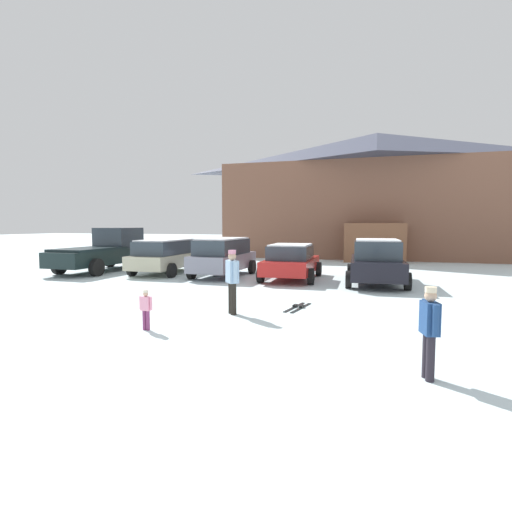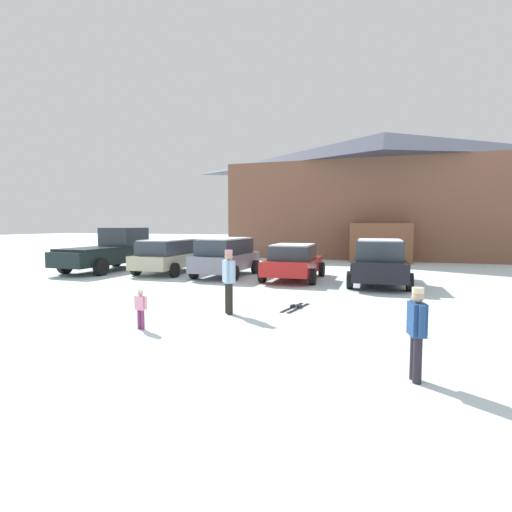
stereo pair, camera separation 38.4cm
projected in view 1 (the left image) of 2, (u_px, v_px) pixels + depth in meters
ground at (144, 385)px, 5.77m from camera, size 160.00×160.00×0.00m
ski_lodge at (376, 194)px, 29.69m from camera, size 21.66×11.95×9.06m
parked_beige_suv at (166, 255)px, 18.91m from camera, size 2.29×4.39×1.62m
parked_grey_wagon at (223, 256)px, 17.82m from camera, size 2.09×4.17×1.72m
parked_red_sedan at (291, 261)px, 16.83m from camera, size 2.37×4.30×1.50m
parked_black_sedan at (376, 262)px, 15.54m from camera, size 2.46×4.63×1.76m
pickup_truck at (107, 251)px, 20.12m from camera, size 2.40×5.99×2.15m
skier_teen_in_navy_coat at (429, 327)px, 5.93m from camera, size 0.28×0.51×1.41m
skier_adult_in_blue_parka at (232, 278)px, 10.30m from camera, size 0.44×0.50×1.67m
skier_child_in_pink_snowsuit at (146, 307)px, 8.76m from camera, size 0.33×0.14×0.89m
pair_of_skis at (298, 307)px, 11.13m from camera, size 0.52×1.46×0.08m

